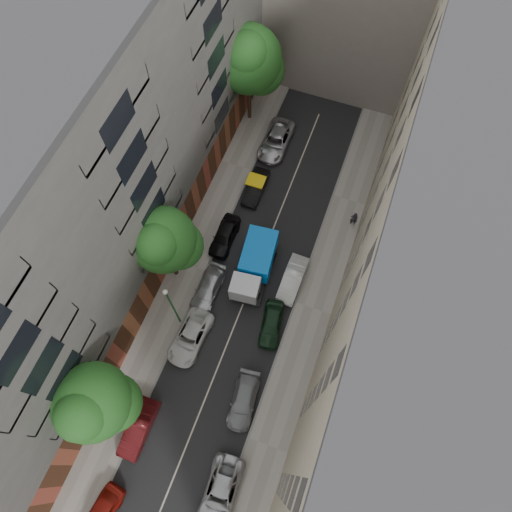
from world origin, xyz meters
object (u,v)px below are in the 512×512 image
at_px(car_left_1, 138,428).
at_px(car_right_3, 292,279).
at_px(tarp_truck, 255,265).
at_px(car_left_6, 276,141).
at_px(car_right_0, 220,493).
at_px(pedestrian, 354,219).
at_px(car_left_2, 190,337).
at_px(car_left_3, 208,289).
at_px(tree_far, 249,62).
at_px(car_right_1, 243,401).
at_px(car_left_4, 225,236).
at_px(tree_mid, 164,243).
at_px(car_right_2, 271,324).
at_px(lamp_post, 171,304).
at_px(car_left_5, 256,187).
at_px(tree_near, 94,404).

height_order(car_left_1, car_right_3, car_right_3).
distance_m(tarp_truck, car_left_6, 13.50).
height_order(car_right_0, pedestrian, pedestrian).
xyz_separation_m(tarp_truck, car_left_2, (-2.72, -7.20, -0.87)).
bearing_deg(tarp_truck, car_left_2, -116.82).
xyz_separation_m(car_left_3, tree_far, (-3.23, 18.46, 6.36)).
bearing_deg(car_right_1, tarp_truck, 99.51).
bearing_deg(car_left_1, pedestrian, 64.98).
xyz_separation_m(car_left_4, tree_mid, (-2.56, -4.51, 5.35)).
distance_m(car_left_3, pedestrian, 14.02).
relative_size(car_left_1, car_left_6, 0.82).
bearing_deg(car_right_1, car_left_1, -151.87).
relative_size(car_right_2, tree_mid, 0.46).
xyz_separation_m(car_left_1, tree_mid, (-2.56, 12.08, 5.36)).
xyz_separation_m(car_right_3, tree_mid, (-9.31, -2.71, 5.36)).
bearing_deg(lamp_post, car_left_3, 70.36).
bearing_deg(tree_far, car_right_0, -72.90).
relative_size(car_left_5, lamp_post, 0.60).
distance_m(car_left_6, tree_mid, 16.93).
distance_m(car_left_1, tree_near, 5.99).
distance_m(car_left_1, car_right_2, 12.37).
relative_size(car_left_1, tree_far, 0.43).
bearing_deg(tree_near, lamp_post, 81.92).
height_order(car_right_1, lamp_post, lamp_post).
height_order(car_right_1, tree_mid, tree_mid).
xyz_separation_m(tree_mid, lamp_post, (1.96, -3.65, -1.72)).
relative_size(car_left_2, car_left_3, 1.08).
bearing_deg(car_left_2, car_left_4, 98.04).
bearing_deg(car_left_3, tree_mid, 171.29).
xyz_separation_m(car_left_3, car_right_2, (5.88, -0.99, 0.04)).
height_order(car_left_1, tree_far, tree_far).
xyz_separation_m(car_left_4, car_left_5, (0.80, 5.60, -0.05)).
bearing_deg(tree_far, car_left_6, -32.64).
bearing_deg(car_left_2, car_left_5, 93.07).
bearing_deg(pedestrian, tarp_truck, 37.77).
relative_size(car_left_2, tree_near, 0.52).
xyz_separation_m(tarp_truck, car_left_3, (-2.99, -3.01, -0.89)).
xyz_separation_m(car_left_6, car_right_2, (5.60, -17.20, -0.05)).
relative_size(car_left_1, lamp_post, 0.63).
relative_size(car_left_6, car_right_1, 1.21).
height_order(car_left_2, car_left_4, car_left_4).
height_order(car_right_2, lamp_post, lamp_post).
relative_size(tree_near, tree_mid, 1.05).
bearing_deg(car_right_1, tree_mid, 133.08).
xyz_separation_m(car_right_0, pedestrian, (2.91, 23.72, 0.32)).
distance_m(tarp_truck, car_left_2, 7.74).
xyz_separation_m(lamp_post, pedestrian, (10.60, 13.48, -3.35)).
distance_m(tree_near, tree_mid, 11.74).
xyz_separation_m(car_right_2, tree_near, (-8.14, -10.22, 5.75)).
bearing_deg(tree_far, tree_mid, -89.54).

